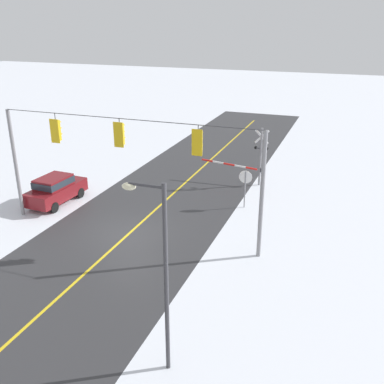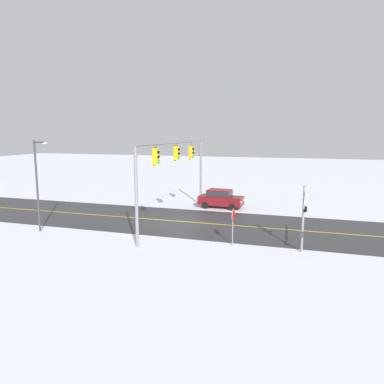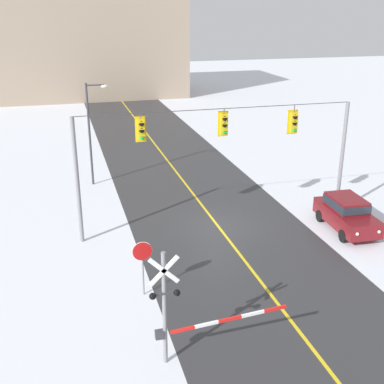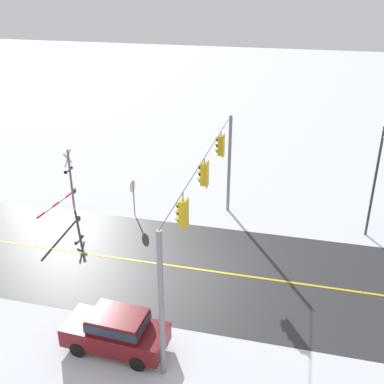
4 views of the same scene
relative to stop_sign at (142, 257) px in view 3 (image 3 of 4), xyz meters
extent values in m
plane|color=silver|center=(4.92, 5.58, -1.71)|extent=(160.00, 160.00, 0.00)
cube|color=#303033|center=(4.92, 11.58, -1.71)|extent=(9.00, 80.00, 0.01)
cube|color=gold|center=(4.92, 11.58, -1.70)|extent=(0.14, 72.00, 0.01)
cylinder|color=gray|center=(-2.08, 5.58, 1.39)|extent=(0.20, 0.20, 6.20)
cylinder|color=gray|center=(11.92, 5.58, 1.39)|extent=(0.20, 0.20, 6.20)
cylinder|color=#38383D|center=(4.92, 5.58, 4.49)|extent=(14.00, 0.04, 0.04)
cylinder|color=#38383D|center=(1.04, 5.58, 4.36)|extent=(0.04, 0.04, 0.25)
cube|color=gold|center=(1.04, 5.58, 3.69)|extent=(0.34, 0.28, 1.08)
cube|color=gold|center=(1.04, 5.74, 3.69)|extent=(0.52, 0.03, 1.26)
sphere|color=black|center=(1.04, 5.43, 4.01)|extent=(0.24, 0.24, 0.24)
cube|color=gold|center=(1.04, 5.36, 4.10)|extent=(0.26, 0.16, 0.03)
sphere|color=black|center=(1.04, 5.43, 3.69)|extent=(0.24, 0.24, 0.24)
cube|color=gold|center=(1.04, 5.36, 3.78)|extent=(0.26, 0.16, 0.03)
sphere|color=green|center=(1.04, 5.43, 3.37)|extent=(0.24, 0.24, 0.24)
cube|color=gold|center=(1.04, 5.36, 3.46)|extent=(0.26, 0.16, 0.03)
cylinder|color=#38383D|center=(5.14, 5.58, 4.37)|extent=(0.04, 0.04, 0.24)
cube|color=gold|center=(5.14, 5.58, 3.71)|extent=(0.34, 0.28, 1.08)
cube|color=gold|center=(5.14, 5.74, 3.71)|extent=(0.52, 0.03, 1.26)
sphere|color=black|center=(5.14, 5.43, 4.03)|extent=(0.24, 0.24, 0.24)
cube|color=gold|center=(5.14, 5.36, 4.11)|extent=(0.26, 0.16, 0.03)
sphere|color=black|center=(5.14, 5.43, 3.71)|extent=(0.24, 0.24, 0.24)
cube|color=gold|center=(5.14, 5.36, 3.79)|extent=(0.26, 0.16, 0.03)
sphere|color=green|center=(5.14, 5.43, 3.39)|extent=(0.24, 0.24, 0.24)
cube|color=gold|center=(5.14, 5.36, 3.47)|extent=(0.26, 0.16, 0.03)
cylinder|color=#38383D|center=(8.89, 5.58, 4.30)|extent=(0.04, 0.04, 0.37)
cube|color=gold|center=(8.89, 5.58, 3.58)|extent=(0.34, 0.28, 1.08)
cube|color=gold|center=(8.89, 5.74, 3.58)|extent=(0.52, 0.03, 1.26)
sphere|color=black|center=(8.89, 5.43, 3.90)|extent=(0.24, 0.24, 0.24)
cube|color=gold|center=(8.89, 5.36, 3.98)|extent=(0.26, 0.16, 0.03)
sphere|color=black|center=(8.89, 5.43, 3.58)|extent=(0.24, 0.24, 0.24)
cube|color=gold|center=(8.89, 5.36, 3.66)|extent=(0.26, 0.16, 0.03)
sphere|color=green|center=(8.89, 5.43, 3.26)|extent=(0.24, 0.24, 0.24)
cube|color=gold|center=(8.89, 5.36, 3.34)|extent=(0.26, 0.16, 0.03)
cylinder|color=gray|center=(0.00, 0.02, -0.56)|extent=(0.07, 0.07, 2.30)
cylinder|color=#B71414|center=(0.00, -0.02, 0.24)|extent=(0.76, 0.03, 0.76)
cylinder|color=white|center=(0.00, 0.00, 0.24)|extent=(0.80, 0.02, 0.80)
cylinder|color=gray|center=(-0.01, -4.15, 0.29)|extent=(0.14, 0.14, 4.00)
cube|color=white|center=(-0.01, -4.20, 1.69)|extent=(0.98, 0.04, 0.98)
cube|color=white|center=(-0.01, -4.20, 1.69)|extent=(0.98, 0.04, 0.98)
cube|color=#38383D|center=(-0.01, -4.19, 0.89)|extent=(0.80, 0.06, 0.08)
sphere|color=black|center=(-0.39, -4.25, 0.89)|extent=(0.22, 0.22, 0.22)
sphere|color=black|center=(0.37, -4.25, 0.89)|extent=(0.22, 0.22, 0.22)
cube|color=red|center=(0.57, -4.15, -0.59)|extent=(0.81, 0.08, 0.16)
cube|color=white|center=(1.37, -4.15, -0.53)|extent=(0.81, 0.08, 0.16)
cube|color=red|center=(2.16, -4.15, -0.47)|extent=(0.81, 0.08, 0.16)
cube|color=white|center=(2.96, -4.15, -0.41)|extent=(0.81, 0.08, 0.16)
cube|color=red|center=(3.76, -4.15, -0.36)|extent=(0.81, 0.08, 0.16)
cube|color=#38383D|center=(-0.19, -4.15, -0.61)|extent=(0.28, 0.20, 0.28)
cube|color=maroon|center=(11.14, 3.35, -0.99)|extent=(1.97, 4.18, 0.80)
cube|color=maroon|center=(11.14, 3.50, -0.29)|extent=(1.60, 2.20, 0.64)
cube|color=#232D38|center=(11.14, 3.50, -0.29)|extent=(1.64, 2.29, 0.40)
sphere|color=#EFEACC|center=(11.60, 1.26, -0.94)|extent=(0.16, 0.16, 0.16)
sphere|color=#EFEACC|center=(10.46, 1.31, -0.94)|extent=(0.16, 0.16, 0.16)
cylinder|color=black|center=(11.87, 2.04, -1.39)|extent=(0.25, 0.65, 0.64)
cylinder|color=black|center=(10.27, 2.12, -1.39)|extent=(0.25, 0.65, 0.64)
cylinder|color=black|center=(12.00, 4.58, -1.39)|extent=(0.25, 0.65, 0.64)
cylinder|color=black|center=(10.40, 4.66, -1.39)|extent=(0.25, 0.65, 0.64)
cylinder|color=#38383D|center=(-0.88, 13.90, 1.54)|extent=(0.14, 0.14, 6.50)
cylinder|color=#38383D|center=(-0.33, 13.90, 4.64)|extent=(1.10, 0.09, 0.09)
ellipsoid|color=beige|center=(0.22, 13.90, 4.54)|extent=(0.44, 0.28, 0.22)
cube|color=gray|center=(-0.04, 49.50, 5.15)|extent=(27.01, 12.74, 13.74)
camera|label=1|loc=(-5.60, 24.45, 9.04)|focal=41.54mm
camera|label=2|loc=(-21.73, -4.20, 5.26)|focal=33.96mm
camera|label=3|loc=(-2.64, -17.05, 9.15)|focal=46.33mm
camera|label=4|loc=(24.54, 9.81, 12.05)|focal=43.99mm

